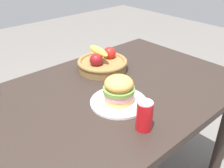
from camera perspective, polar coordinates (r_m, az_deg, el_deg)
The scene contains 5 objects.
dining_table at distance 1.32m, azimuth -0.37°, elevation -5.37°, with size 1.40×0.90×0.75m.
plate at distance 1.17m, azimuth 1.50°, elevation -4.08°, with size 0.26×0.26×0.01m, color white.
sandwich at distance 1.13m, azimuth 1.55°, elevation -1.17°, with size 0.14×0.14×0.13m.
soda_can at distance 0.99m, azimuth 7.34°, elevation -7.13°, with size 0.07×0.07×0.13m.
fruit_basket at distance 1.47m, azimuth -2.19°, elevation 4.84°, with size 0.29×0.29×0.13m.
Camera 1 is at (-0.72, -0.81, 1.40)m, focal length 40.41 mm.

